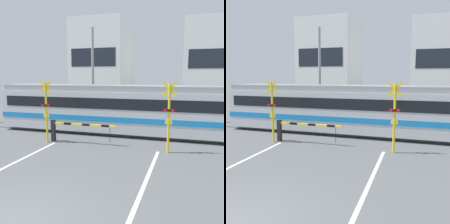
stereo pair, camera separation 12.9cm
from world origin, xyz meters
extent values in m
cube|color=gray|center=(0.00, 9.84, 0.04)|extent=(50.00, 0.10, 0.08)
cube|color=gray|center=(0.00, 11.28, 0.04)|extent=(50.00, 0.10, 0.08)
cube|color=white|center=(2.79, 1.64, 0.00)|extent=(0.14, 11.28, 0.01)
cube|color=#B7BCC1|center=(1.72, 10.56, 1.45)|extent=(19.05, 2.62, 2.44)
cube|color=gray|center=(1.72, 10.56, 2.85)|extent=(18.86, 2.31, 0.36)
cube|color=#197AC6|center=(1.72, 10.56, 1.08)|extent=(19.07, 2.68, 0.32)
cube|color=black|center=(1.72, 10.56, 2.00)|extent=(18.29, 2.66, 0.64)
cube|color=black|center=(-7.81, 10.56, 2.00)|extent=(0.03, 1.84, 0.80)
cylinder|color=black|center=(-4.18, 9.84, 0.38)|extent=(0.76, 0.12, 0.76)
cylinder|color=black|center=(-4.18, 11.28, 0.38)|extent=(0.76, 0.12, 0.76)
cube|color=black|center=(-3.04, 7.58, 0.60)|extent=(0.20, 0.20, 1.20)
cube|color=yellow|center=(-1.24, 7.58, 1.04)|extent=(3.59, 0.09, 0.09)
cube|color=black|center=(-2.14, 7.58, 1.04)|extent=(0.43, 0.10, 0.10)
cube|color=black|center=(-1.07, 7.58, 1.04)|extent=(0.43, 0.10, 0.10)
cube|color=black|center=(0.01, 7.58, 1.04)|extent=(0.43, 0.10, 0.10)
cylinder|color=black|center=(0.26, 7.58, 0.57)|extent=(0.02, 0.02, 0.83)
cube|color=black|center=(3.04, 13.58, 0.60)|extent=(0.20, 0.20, 1.20)
cube|color=yellow|center=(1.24, 13.58, 1.04)|extent=(3.59, 0.09, 0.09)
cube|color=black|center=(2.14, 13.58, 1.04)|extent=(0.43, 0.10, 0.10)
cube|color=black|center=(1.07, 13.58, 1.04)|extent=(0.43, 0.10, 0.10)
cube|color=black|center=(-0.01, 13.58, 1.04)|extent=(0.43, 0.10, 0.10)
cylinder|color=black|center=(-0.26, 13.58, 0.57)|extent=(0.02, 0.02, 0.83)
cylinder|color=yellow|center=(-3.24, 7.26, 1.64)|extent=(0.11, 0.11, 3.28)
cube|color=yellow|center=(-3.24, 7.26, 3.02)|extent=(0.68, 0.04, 0.68)
cube|color=yellow|center=(-3.24, 7.26, 3.02)|extent=(0.68, 0.04, 0.68)
cube|color=black|center=(-3.24, 7.26, 2.03)|extent=(0.44, 0.12, 0.12)
cylinder|color=red|center=(-3.41, 7.19, 2.03)|extent=(0.15, 0.03, 0.15)
cylinder|color=red|center=(-3.07, 7.19, 2.03)|extent=(0.15, 0.03, 0.15)
cube|color=yellow|center=(-3.24, 7.24, 1.48)|extent=(0.32, 0.03, 0.20)
cylinder|color=yellow|center=(3.24, 7.26, 1.64)|extent=(0.11, 0.11, 3.28)
cube|color=yellow|center=(3.24, 7.26, 3.02)|extent=(0.68, 0.04, 0.68)
cube|color=yellow|center=(3.24, 7.26, 3.02)|extent=(0.68, 0.04, 0.68)
cube|color=black|center=(3.24, 7.26, 2.03)|extent=(0.44, 0.12, 0.12)
cylinder|color=red|center=(3.07, 7.19, 2.03)|extent=(0.15, 0.03, 0.15)
cylinder|color=red|center=(3.41, 7.19, 2.03)|extent=(0.15, 0.03, 0.15)
cube|color=yellow|center=(3.24, 7.24, 1.48)|extent=(0.32, 0.03, 0.20)
cylinder|color=brown|center=(-0.01, 17.17, 0.40)|extent=(0.13, 0.13, 0.81)
cylinder|color=brown|center=(0.13, 17.17, 0.40)|extent=(0.13, 0.13, 0.81)
cube|color=maroon|center=(0.06, 17.17, 1.13)|extent=(0.38, 0.22, 0.64)
sphere|color=tan|center=(0.06, 17.17, 1.57)|extent=(0.22, 0.22, 0.22)
cube|color=white|center=(-6.63, 26.77, 5.21)|extent=(6.47, 7.82, 10.42)
cube|color=#1E232D|center=(-6.63, 22.85, 5.73)|extent=(5.44, 0.03, 2.08)
cube|color=white|center=(6.58, 26.77, 4.86)|extent=(6.38, 7.82, 9.71)
cube|color=#1E232D|center=(6.58, 22.85, 5.34)|extent=(5.36, 0.03, 1.94)
cylinder|color=gray|center=(-3.99, 16.08, 3.87)|extent=(0.22, 0.22, 7.74)
camera|label=1|loc=(4.08, -4.45, 3.61)|focal=40.00mm
camera|label=2|loc=(4.20, -4.41, 3.61)|focal=40.00mm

